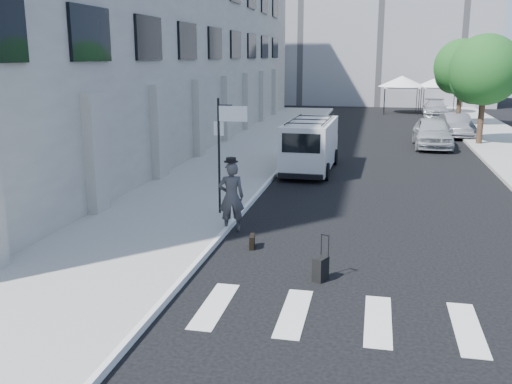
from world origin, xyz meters
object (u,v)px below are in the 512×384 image
at_px(businessman, 231,197).
at_px(cargo_van, 311,145).
at_px(parked_car_b, 456,126).
at_px(briefcase, 252,242).
at_px(parked_car_a, 432,132).
at_px(parked_car_c, 435,108).
at_px(suitcase, 321,269).

height_order(businessman, cargo_van, cargo_van).
height_order(cargo_van, parked_car_b, cargo_van).
height_order(businessman, briefcase, businessman).
bearing_deg(briefcase, parked_car_b, 63.37).
distance_m(briefcase, parked_car_a, 19.30).
bearing_deg(parked_car_c, suitcase, -96.41).
bearing_deg(parked_car_a, briefcase, -108.12).
relative_size(businessman, cargo_van, 0.35).
xyz_separation_m(parked_car_b, parked_car_c, (-0.11, 12.37, -0.03)).
distance_m(suitcase, parked_car_b, 25.45).
distance_m(briefcase, parked_car_c, 36.13).
height_order(briefcase, cargo_van, cargo_van).
bearing_deg(parked_car_b, parked_car_a, -116.73).
height_order(cargo_van, parked_car_c, cargo_van).
bearing_deg(businessman, briefcase, 105.10).
distance_m(parked_car_a, parked_car_c, 17.05).
xyz_separation_m(briefcase, parked_car_a, (6.02, 18.33, 0.65)).
xyz_separation_m(businessman, suitcase, (2.84, -3.15, -0.72)).
xyz_separation_m(suitcase, cargo_van, (-1.67, 12.43, 0.85)).
distance_m(cargo_van, parked_car_b, 14.46).
distance_m(businessman, parked_car_c, 35.05).
distance_m(cargo_van, parked_car_a, 9.64).
bearing_deg(parked_car_b, suitcase, -108.68).
bearing_deg(parked_car_a, suitcase, -101.34).
relative_size(parked_car_a, parked_car_c, 1.04).
bearing_deg(parked_car_a, parked_car_b, 68.68).
bearing_deg(cargo_van, parked_car_c, 74.71).
distance_m(suitcase, parked_car_a, 20.58).
xyz_separation_m(parked_car_a, parked_car_c, (1.69, 16.97, -0.15)).
bearing_deg(briefcase, suitcase, -50.98).
relative_size(briefcase, suitcase, 0.43).
height_order(briefcase, parked_car_c, parked_car_c).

